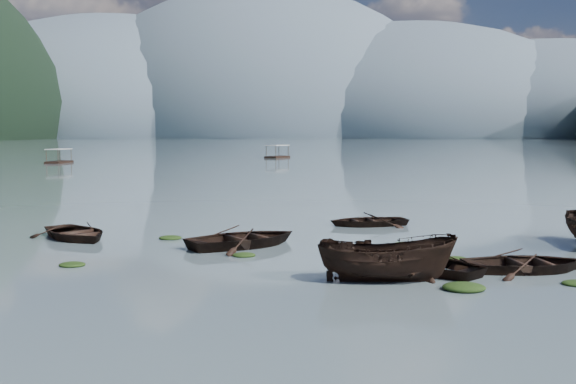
{
  "coord_description": "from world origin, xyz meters",
  "views": [
    {
      "loc": [
        0.81,
        -18.29,
        4.74
      ],
      "look_at": [
        0.0,
        12.0,
        2.0
      ],
      "focal_mm": 40.0,
      "sensor_mm": 36.0,
      "label": 1
    }
  ],
  "objects": [
    {
      "name": "ground_plane",
      "position": [
        0.0,
        0.0,
        0.0
      ],
      "size": [
        2400.0,
        2400.0,
        0.0
      ],
      "primitive_type": "plane",
      "color": "slate"
    },
    {
      "name": "haze_mtn_a",
      "position": [
        -260.0,
        900.0,
        0.0
      ],
      "size": [
        520.0,
        520.0,
        280.0
      ],
      "primitive_type": "ellipsoid",
      "color": "#475666",
      "rests_on": "ground"
    },
    {
      "name": "haze_mtn_b",
      "position": [
        -60.0,
        900.0,
        0.0
      ],
      "size": [
        520.0,
        520.0,
        340.0
      ],
      "primitive_type": "ellipsoid",
      "color": "#475666",
      "rests_on": "ground"
    },
    {
      "name": "haze_mtn_c",
      "position": [
        140.0,
        900.0,
        0.0
      ],
      "size": [
        520.0,
        520.0,
        260.0
      ],
      "primitive_type": "ellipsoid",
      "color": "#475666",
      "rests_on": "ground"
    },
    {
      "name": "haze_mtn_d",
      "position": [
        320.0,
        900.0,
        0.0
      ],
      "size": [
        520.0,
        520.0,
        220.0
      ],
      "primitive_type": "ellipsoid",
      "color": "#475666",
      "rests_on": "ground"
    },
    {
      "name": "rowboat_1",
      "position": [
        -1.77,
        8.56,
        0.0
      ],
      "size": [
        6.14,
        5.79,
        1.04
      ],
      "primitive_type": "imported",
      "rotation": [
        0.0,
        0.0,
        2.18
      ],
      "color": "black",
      "rests_on": "ground"
    },
    {
      "name": "rowboat_2",
      "position": [
        3.46,
        2.12,
        0.0
      ],
      "size": [
        4.51,
        1.74,
        1.74
      ],
      "primitive_type": "imported",
      "rotation": [
        0.0,
        0.0,
        1.58
      ],
      "color": "black",
      "rests_on": "ground"
    },
    {
      "name": "rowboat_3",
      "position": [
        4.97,
        3.92,
        0.0
      ],
      "size": [
        5.23,
        5.29,
        0.9
      ],
      "primitive_type": "imported",
      "rotation": [
        0.0,
        0.0,
        3.9
      ],
      "color": "black",
      "rests_on": "ground"
    },
    {
      "name": "rowboat_4",
      "position": [
        8.53,
        3.89,
        0.0
      ],
      "size": [
        4.72,
        3.64,
        0.9
      ],
      "primitive_type": "imported",
      "rotation": [
        0.0,
        0.0,
        1.7
      ],
      "color": "black",
      "rests_on": "ground"
    },
    {
      "name": "rowboat_6",
      "position": [
        -9.62,
        10.27,
        0.0
      ],
      "size": [
        5.41,
        5.5,
        0.93
      ],
      "primitive_type": "imported",
      "rotation": [
        0.0,
        0.0,
        0.73
      ],
      "color": "black",
      "rests_on": "ground"
    },
    {
      "name": "rowboat_7",
      "position": [
        4.1,
        14.92,
        0.0
      ],
      "size": [
        4.67,
        3.8,
        0.85
      ],
      "primitive_type": "imported",
      "rotation": [
        0.0,
        0.0,
        4.95
      ],
      "color": "black",
      "rests_on": "ground"
    },
    {
      "name": "weed_clump_0",
      "position": [
        -7.59,
        4.27,
        0.0
      ],
      "size": [
        0.95,
        0.78,
        0.21
      ],
      "primitive_type": "ellipsoid",
      "color": "black",
      "rests_on": "ground"
    },
    {
      "name": "weed_clump_1",
      "position": [
        -1.56,
        6.29,
        0.0
      ],
      "size": [
        0.92,
        0.74,
        0.2
      ],
      "primitive_type": "ellipsoid",
      "color": "black",
      "rests_on": "ground"
    },
    {
      "name": "weed_clump_2",
      "position": [
        5.67,
        1.04,
        0.0
      ],
      "size": [
        1.32,
        1.06,
        0.29
      ],
      "primitive_type": "ellipsoid",
      "color": "black",
      "rests_on": "ground"
    },
    {
      "name": "weed_clump_3",
      "position": [
        6.56,
        5.83,
        0.0
      ],
      "size": [
        0.81,
        0.68,
        0.18
      ],
      "primitive_type": "ellipsoid",
      "color": "black",
      "rests_on": "ground"
    },
    {
      "name": "weed_clump_5",
      "position": [
        -5.3,
        10.31,
        0.0
      ],
      "size": [
        1.04,
        0.84,
        0.22
      ],
      "primitive_type": "ellipsoid",
      "color": "black",
      "rests_on": "ground"
    },
    {
      "name": "weed_clump_6",
      "position": [
        -2.64,
        8.14,
        0.0
      ],
      "size": [
        0.95,
        0.79,
        0.2
      ],
      "primitive_type": "ellipsoid",
      "color": "black",
      "rests_on": "ground"
    },
    {
      "name": "weed_clump_7",
      "position": [
        5.07,
        8.71,
        0.0
      ],
      "size": [
        1.1,
        0.88,
        0.24
      ],
      "primitive_type": "ellipsoid",
      "color": "black",
      "rests_on": "ground"
    },
    {
      "name": "pontoon_left",
      "position": [
        -39.48,
        85.57,
        0.0
      ],
      "size": [
        2.72,
        5.95,
        2.24
      ],
      "primitive_type": null,
      "rotation": [
        0.0,
        0.0,
        -0.05
      ],
      "color": "black",
      "rests_on": "ground"
    },
    {
      "name": "pontoon_centre",
      "position": [
        -4.73,
        109.62,
        0.0
      ],
      "size": [
        5.05,
        6.89,
        2.44
      ],
      "primitive_type": null,
      "rotation": [
        0.0,
        0.0,
        -0.43
      ],
      "color": "black",
      "rests_on": "ground"
    }
  ]
}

